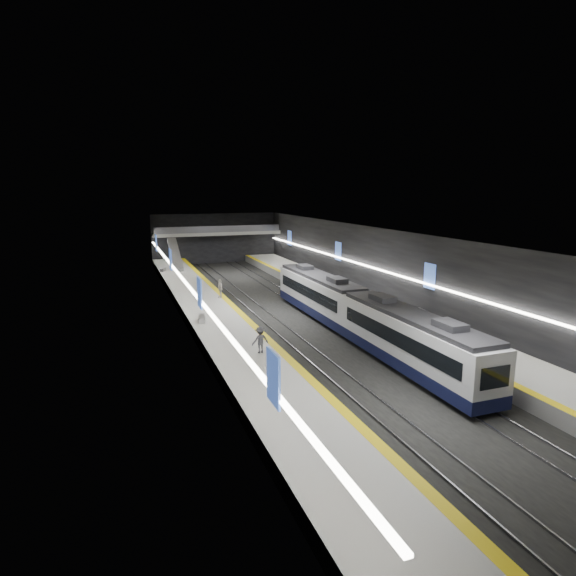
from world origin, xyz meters
name	(u,v)px	position (x,y,z in m)	size (l,w,h in m)	color
ground	(290,314)	(0.00, 0.00, 0.00)	(70.00, 70.00, 0.00)	black
ceiling	(290,231)	(0.00, 0.00, 8.00)	(20.00, 70.00, 0.04)	beige
wall_left	(183,280)	(-10.00, 0.00, 4.00)	(0.04, 70.00, 8.00)	black
wall_right	(382,268)	(10.00, 0.00, 4.00)	(0.04, 70.00, 8.00)	black
wall_back	(215,238)	(0.00, 35.00, 4.00)	(20.00, 0.04, 8.00)	black
platform_left	(213,316)	(-7.50, 0.00, 0.50)	(5.00, 70.00, 1.00)	slate
tile_surface_left	(212,311)	(-7.50, 0.00, 1.01)	(5.00, 70.00, 0.02)	#AFB0AA
tactile_strip_left	(236,309)	(-5.30, 0.00, 1.02)	(0.60, 70.00, 0.02)	yellow
platform_right	(359,303)	(7.50, 0.00, 0.50)	(5.00, 70.00, 1.00)	slate
tile_surface_right	(359,298)	(7.50, 0.00, 1.01)	(5.00, 70.00, 0.02)	#AFB0AA
tactile_strip_right	(340,300)	(5.30, 0.00, 1.02)	(0.60, 70.00, 0.02)	yellow
rails	(290,314)	(0.00, 0.00, 0.06)	(6.52, 70.00, 0.12)	gray
train	(357,312)	(2.50, -8.87, 2.20)	(2.69, 30.05, 3.60)	black
ad_posters	(286,267)	(0.00, 1.00, 4.50)	(19.94, 53.50, 2.20)	#456CCF
cove_light_left	(186,282)	(-9.80, 0.00, 3.80)	(0.25, 68.60, 0.12)	white
cove_light_right	(380,270)	(9.80, 0.00, 3.80)	(0.25, 68.60, 0.12)	white
mezzanine_bridge	(217,233)	(0.00, 32.93, 5.04)	(20.00, 3.00, 1.50)	gray
escalator	(175,254)	(-7.50, 26.00, 2.90)	(1.20, 8.00, 0.60)	#99999E
bench_left_near	(202,319)	(-9.01, -3.06, 1.22)	(0.50, 1.81, 0.44)	#99999E
bench_left_far	(163,269)	(-9.50, 23.74, 1.21)	(0.48, 1.72, 0.42)	#99999E
bench_right_near	(422,313)	(9.50, -7.83, 1.24)	(0.54, 1.94, 0.47)	#99999E
bench_right_far	(361,291)	(8.80, 2.08, 1.20)	(0.46, 1.66, 0.41)	#99999E
passenger_right_a	(350,291)	(6.17, -0.60, 1.94)	(0.69, 0.45, 1.88)	#B84452
passenger_left_a	(220,289)	(-5.67, 5.02, 1.95)	(1.11, 0.46, 1.89)	beige
passenger_left_b	(260,340)	(-6.70, -12.41, 1.91)	(1.17, 0.67, 1.81)	#46464F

